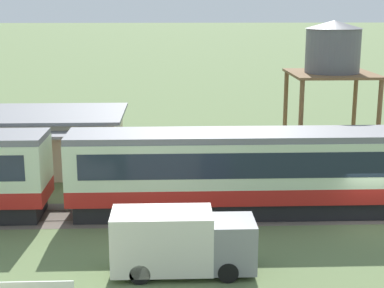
% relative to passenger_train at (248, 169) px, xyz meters
% --- Properties ---
extents(ground_plane, '(600.00, 600.00, 0.00)m').
position_rel_passenger_train_xyz_m(ground_plane, '(5.77, -1.60, -2.35)').
color(ground_plane, '#607547').
extents(passenger_train, '(54.37, 3.13, 4.24)m').
position_rel_passenger_train_xyz_m(passenger_train, '(0.00, 0.00, 0.00)').
color(passenger_train, '#AD1E19').
rests_on(passenger_train, ground_plane).
extents(railway_track, '(96.35, 3.60, 0.04)m').
position_rel_passenger_train_xyz_m(railway_track, '(-0.26, 0.00, -2.34)').
color(railway_track, '#665B51').
rests_on(railway_track, ground_plane).
extents(station_building, '(9.79, 8.30, 3.67)m').
position_rel_passenger_train_xyz_m(station_building, '(-11.69, 8.84, -0.48)').
color(station_building, '#BCB293').
rests_on(station_building, ground_plane).
extents(water_tower, '(5.21, 5.21, 9.38)m').
position_rel_passenger_train_xyz_m(water_tower, '(6.27, 8.31, 5.07)').
color(water_tower, brown).
rests_on(water_tower, ground_plane).
extents(delivery_truck_grey, '(5.62, 2.03, 2.55)m').
position_rel_passenger_train_xyz_m(delivery_truck_grey, '(-3.51, -6.64, -1.03)').
color(delivery_truck_grey, gray).
rests_on(delivery_truck_grey, ground_plane).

